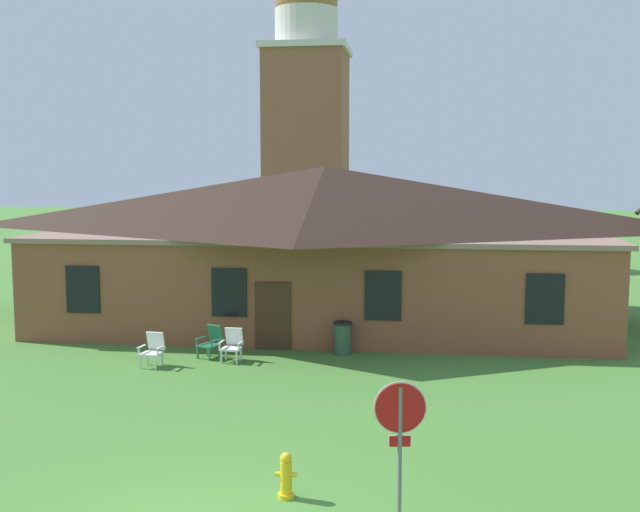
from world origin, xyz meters
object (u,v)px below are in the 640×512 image
trash_bin (343,338)px  stop_sign (400,427)px  lawn_chair_near_door (211,341)px  fire_hydrant (286,476)px  lawn_chair_left_end (232,344)px  lawn_chair_by_porch (153,349)px

trash_bin → stop_sign: bearing=-80.1°
lawn_chair_near_door → fire_hydrant: (3.88, -9.46, -0.12)m
stop_sign → lawn_chair_left_end: stop_sign is taller
lawn_chair_by_porch → fire_hydrant: 9.77m
lawn_chair_near_door → lawn_chair_left_end: (0.72, -0.32, 0.00)m
lawn_chair_left_end → trash_bin: size_ratio=0.98×
trash_bin → fire_hydrant: bearing=-89.6°
lawn_chair_near_door → trash_bin: trash_bin is taller
stop_sign → lawn_chair_by_porch: bearing=127.6°
lawn_chair_left_end → trash_bin: trash_bin is taller
lawn_chair_left_end → fire_hydrant: lawn_chair_left_end is taller
stop_sign → lawn_chair_by_porch: stop_sign is taller
stop_sign → trash_bin: 11.66m
lawn_chair_left_end → trash_bin: bearing=22.2°
lawn_chair_by_porch → lawn_chair_near_door: size_ratio=1.00×
stop_sign → fire_hydrant: (-1.93, 1.03, -1.29)m
lawn_chair_left_end → lawn_chair_by_porch: bearing=-157.0°
lawn_chair_left_end → fire_hydrant: bearing=-70.9°
fire_hydrant → stop_sign: bearing=-28.2°
lawn_chair_by_porch → lawn_chair_near_door: 1.82m
lawn_chair_by_porch → fire_hydrant: bearing=-57.6°
stop_sign → lawn_chair_near_door: (-5.80, 10.49, -1.17)m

